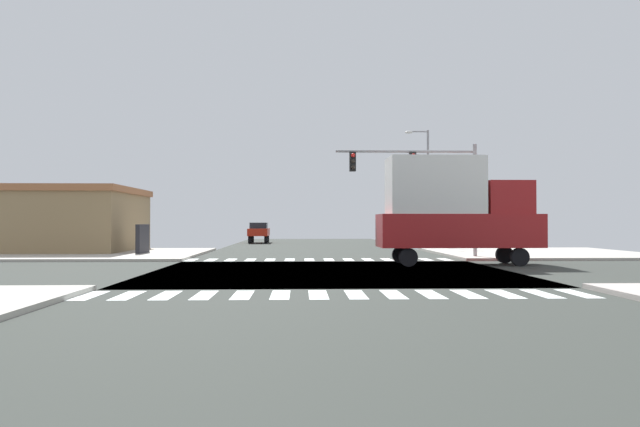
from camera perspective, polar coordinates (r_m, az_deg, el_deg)
ground at (r=23.10m, az=1.12°, el=-5.68°), size 90.00×90.00×0.05m
sidewalk_corner_ne at (r=37.82m, az=20.20°, el=-3.60°), size 12.00×12.00×0.14m
sidewalk_corner_nw at (r=36.95m, az=-20.56°, el=-3.66°), size 12.00×12.00×0.14m
crosswalk_near at (r=15.83m, az=1.65°, el=-7.81°), size 13.50×2.00×0.01m
crosswalk_far at (r=30.36m, az=-0.09°, el=-4.47°), size 13.50×2.00×0.01m
traffic_signal_mast at (r=31.49m, az=9.52°, el=3.85°), size 7.44×0.55×6.04m
street_lamp at (r=43.90m, az=10.07°, el=3.36°), size 1.78×0.32×8.65m
bank_building at (r=41.90m, az=-27.18°, el=-0.56°), size 16.31×8.99×4.10m
sedan_crossing_3 at (r=54.78m, az=-5.90°, el=-1.68°), size 1.80×4.30×1.88m
box_truck_queued_1 at (r=27.38m, az=12.70°, el=0.52°), size 7.20×2.40×4.85m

